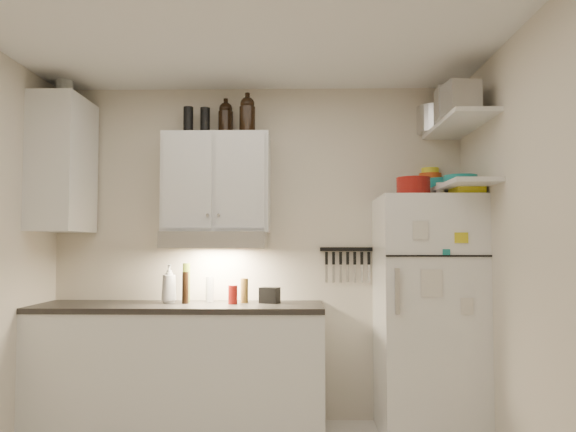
{
  "coord_description": "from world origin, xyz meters",
  "views": [
    {
      "loc": [
        0.32,
        -2.92,
        1.35
      ],
      "look_at": [
        0.25,
        0.9,
        1.55
      ],
      "focal_mm": 35.0,
      "sensor_mm": 36.0,
      "label": 1
    }
  ],
  "objects": [
    {
      "name": "stock_pot",
      "position": [
        1.38,
        1.39,
        2.32
      ],
      "size": [
        0.34,
        0.34,
        0.2
      ],
      "primitive_type": "cylinder",
      "rotation": [
        0.0,
        0.0,
        0.19
      ],
      "color": "silver",
      "rests_on": "shelf_hi"
    },
    {
      "name": "vinegar_bottle",
      "position": [
        -0.52,
        1.23,
        1.04
      ],
      "size": [
        0.06,
        0.06,
        0.23
      ],
      "primitive_type": "cylinder",
      "rotation": [
        0.0,
        0.0,
        -0.24
      ],
      "color": "black",
      "rests_on": "countertop"
    },
    {
      "name": "range_hood",
      "position": [
        -0.3,
        1.27,
        1.39
      ],
      "size": [
        0.76,
        0.46,
        0.12
      ],
      "primitive_type": "cube",
      "color": "silver",
      "rests_on": "back_wall"
    },
    {
      "name": "ceiling",
      "position": [
        0.0,
        0.0,
        2.61
      ],
      "size": [
        3.2,
        3.0,
        0.02
      ],
      "primitive_type": "cube",
      "color": "white",
      "rests_on": "ground"
    },
    {
      "name": "shelf_hi",
      "position": [
        1.45,
        1.02,
        2.2
      ],
      "size": [
        0.3,
        0.95,
        0.03
      ],
      "primitive_type": "cube",
      "color": "white",
      "rests_on": "right_wall"
    },
    {
      "name": "thermos_a",
      "position": [
        -0.4,
        1.36,
        2.31
      ],
      "size": [
        0.09,
        0.09,
        0.21
      ],
      "primitive_type": "cylinder",
      "rotation": [
        0.0,
        0.0,
        0.25
      ],
      "color": "black",
      "rests_on": "upper_cabinet"
    },
    {
      "name": "thermos_b",
      "position": [
        -0.53,
        1.34,
        2.31
      ],
      "size": [
        0.1,
        0.1,
        0.22
      ],
      "primitive_type": "cylinder",
      "rotation": [
        0.0,
        0.0,
        0.42
      ],
      "color": "black",
      "rests_on": "upper_cabinet"
    },
    {
      "name": "side_jar",
      "position": [
        -1.46,
        1.25,
        2.54
      ],
      "size": [
        0.17,
        0.17,
        0.17
      ],
      "primitive_type": "cylinder",
      "rotation": [
        0.0,
        0.0,
        0.41
      ],
      "color": "silver",
      "rests_on": "side_cabinet"
    },
    {
      "name": "knife_strip",
      "position": [
        0.7,
        1.49,
        1.32
      ],
      "size": [
        0.42,
        0.02,
        0.03
      ],
      "primitive_type": "cube",
      "color": "black",
      "rests_on": "back_wall"
    },
    {
      "name": "tin_a",
      "position": [
        1.39,
        0.93,
        2.33
      ],
      "size": [
        0.24,
        0.22,
        0.22
      ],
      "primitive_type": "cube",
      "rotation": [
        0.0,
        0.0,
        -0.08
      ],
      "color": "#AAAAAD",
      "rests_on": "shelf_hi"
    },
    {
      "name": "upper_cabinet",
      "position": [
        -0.3,
        1.33,
        1.83
      ],
      "size": [
        0.8,
        0.33,
        0.75
      ],
      "primitive_type": "cube",
      "color": "white",
      "rests_on": "back_wall"
    },
    {
      "name": "dutch_oven",
      "position": [
        1.15,
        1.14,
        1.77
      ],
      "size": [
        0.3,
        0.3,
        0.14
      ],
      "primitive_type": "cylinder",
      "rotation": [
        0.0,
        0.0,
        0.29
      ],
      "color": "maroon",
      "rests_on": "fridge"
    },
    {
      "name": "fridge",
      "position": [
        1.25,
        1.16,
        0.85
      ],
      "size": [
        0.7,
        0.68,
        1.7
      ],
      "primitive_type": "cube",
      "color": "white",
      "rests_on": "floor"
    },
    {
      "name": "spice_jar",
      "position": [
        1.34,
        1.09,
        1.75
      ],
      "size": [
        0.08,
        0.08,
        0.1
      ],
      "primitive_type": "cylinder",
      "rotation": [
        0.0,
        0.0,
        0.36
      ],
      "color": "silver",
      "rests_on": "fridge"
    },
    {
      "name": "side_cabinet",
      "position": [
        -1.44,
        1.2,
        1.95
      ],
      "size": [
        0.33,
        0.55,
        1.0
      ],
      "primitive_type": "cube",
      "color": "white",
      "rests_on": "left_wall"
    },
    {
      "name": "oil_bottle",
      "position": [
        -0.53,
        1.32,
        1.07
      ],
      "size": [
        0.08,
        0.08,
        0.3
      ],
      "primitive_type": "cylinder",
      "rotation": [
        0.0,
        0.0,
        0.43
      ],
      "color": "#566A1A",
      "rests_on": "countertop"
    },
    {
      "name": "growler_b",
      "position": [
        -0.07,
        1.28,
        2.34
      ],
      "size": [
        0.15,
        0.15,
        0.28
      ],
      "primitive_type": null,
      "rotation": [
        0.0,
        0.0,
        0.33
      ],
      "color": "black",
      "rests_on": "upper_cabinet"
    },
    {
      "name": "right_wall",
      "position": [
        1.61,
        0.0,
        1.3
      ],
      "size": [
        0.02,
        3.0,
        2.6
      ],
      "primitive_type": "cube",
      "color": "beige",
      "rests_on": "ground"
    },
    {
      "name": "back_wall",
      "position": [
        0.0,
        1.51,
        1.3
      ],
      "size": [
        3.2,
        0.02,
        2.6
      ],
      "primitive_type": "cube",
      "color": "beige",
      "rests_on": "ground"
    },
    {
      "name": "soap_bottle",
      "position": [
        -0.65,
        1.28,
        1.08
      ],
      "size": [
        0.16,
        0.16,
        0.32
      ],
      "primitive_type": "imported",
      "rotation": [
        0.0,
        0.0,
        0.38
      ],
      "color": "white",
      "rests_on": "countertop"
    },
    {
      "name": "book_stack",
      "position": [
        1.48,
        0.96,
        1.74
      ],
      "size": [
        0.2,
        0.24,
        0.08
      ],
      "primitive_type": "cube",
      "rotation": [
        0.0,
        0.0,
        0.02
      ],
      "color": "yellow",
      "rests_on": "fridge"
    },
    {
      "name": "pepper_mill",
      "position": [
        -0.08,
        1.29,
        1.01
      ],
      "size": [
        0.06,
        0.06,
        0.18
      ],
      "primitive_type": "cylinder",
      "rotation": [
        0.0,
        0.0,
        0.05
      ],
      "color": "brown",
      "rests_on": "countertop"
    },
    {
      "name": "red_jar",
      "position": [
        -0.16,
        1.21,
        0.99
      ],
      "size": [
        0.07,
        0.07,
        0.14
      ],
      "primitive_type": "cylinder",
      "rotation": [
        0.0,
        0.0,
        -0.05
      ],
      "color": "maroon",
      "rests_on": "countertop"
    },
    {
      "name": "countertop",
      "position": [
        -0.55,
        1.2,
        0.9
      ],
      "size": [
        2.1,
        0.62,
        0.04
      ],
      "primitive_type": "cube",
      "color": "#282522",
      "rests_on": "base_cabinet"
    },
    {
      "name": "growler_a",
      "position": [
        -0.25,
        1.39,
        2.34
      ],
      "size": [
        0.13,
        0.13,
        0.27
      ],
      "primitive_type": null,
      "rotation": [
        0.0,
        0.0,
        0.17
      ],
      "color": "black",
      "rests_on": "upper_cabinet"
    },
    {
      "name": "bowl_teal",
      "position": [
        1.4,
        1.39,
        1.82
      ],
      "size": [
        0.22,
        0.22,
        0.09
      ],
      "primitive_type": "cylinder",
      "color": "#167C7A",
      "rests_on": "shelf_lo"
    },
    {
      "name": "shelf_lo",
      "position": [
        1.45,
        1.02,
        1.76
      ],
      "size": [
        0.3,
        0.95,
        0.03
      ],
      "primitive_type": "cube",
      "color": "white",
      "rests_on": "right_wall"
    },
    {
      "name": "bowl_yellow",
      "position": [
        1.36,
        1.48,
        1.94
      ],
      "size": [
        0.14,
        0.14,
        0.04
      ],
      "primitive_type": "cylinder",
      "color": "yellow",
      "rests_on": "bowl_orange"
    },
    {
      "name": "base_cabinet",
      "position": [
        -0.55,
        1.2,
        0.44
      ],
      "size": [
        2.1,
        0.6,
        0.88
      ],
      "primitive_type": "cube",
      "color": "white",
      "rests_on": "floor"
    },
    {
      "name": "caddy",
      "position": [
        0.11,
        1.28,
        0.98
      ],
      "size": [
        0.16,
        0.14,
        0.12
      ],
      "primitive_type": "cube",
      "rotation": [
        0.0,
        0.0,
        -0.37
      ],
      "color": "black",
      "rests_on": "countertop"
    },
    {
      "name": "bowl_orange",
      "position": [
        1.36,
        1.48,
        1.89
      ],
      "size": [
        0.17,
        0.17,
        0.05
      ],
      "primitive_type": "cylinder",
      "color": "#DD4914",
      "rests_on": "bowl_teal"
    },
    {
      "name": "tin_b",
      "position": [
        1.39,
        0.75,
        2.32
      ],
      "size": [
        0.23,
        0.23,
        0.21
      ],
      "primitive_type": "cube",
      "rotation": [
        0.0,
        0.0,
        0.14
      ],
      "color": "#AAAAAD",
      "rests_on": "shelf_hi"
    },
    {
      "name": "plates",
      "position": [
        1.44,
        0.95,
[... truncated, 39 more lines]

